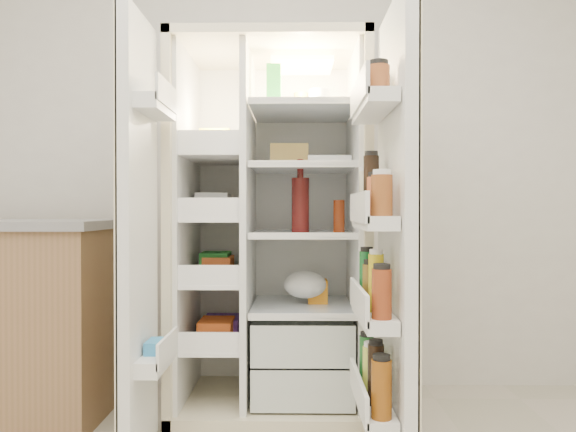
{
  "coord_description": "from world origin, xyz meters",
  "views": [
    {
      "loc": [
        0.15,
        -1.09,
        1.0
      ],
      "look_at": [
        0.12,
        1.25,
        0.97
      ],
      "focal_mm": 34.0,
      "sensor_mm": 36.0,
      "label": 1
    }
  ],
  "objects": [
    {
      "name": "refrigerator",
      "position": [
        0.05,
        1.65,
        0.74
      ],
      "size": [
        0.92,
        0.7,
        1.8
      ],
      "color": "beige",
      "rests_on": "floor"
    },
    {
      "name": "fridge_door",
      "position": [
        0.51,
        0.96,
        0.87
      ],
      "size": [
        0.17,
        0.58,
        1.72
      ],
      "color": "white",
      "rests_on": "floor"
    },
    {
      "name": "wall_back",
      "position": [
        0.0,
        2.0,
        1.35
      ],
      "size": [
        4.0,
        0.02,
        2.7
      ],
      "primitive_type": "cube",
      "color": "silver",
      "rests_on": "floor"
    },
    {
      "name": "freezer_door",
      "position": [
        -0.47,
        1.05,
        0.89
      ],
      "size": [
        0.15,
        0.4,
        1.72
      ],
      "color": "white",
      "rests_on": "floor"
    }
  ]
}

